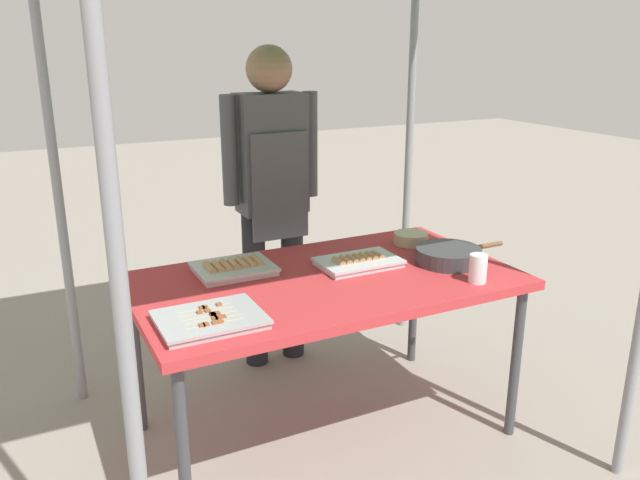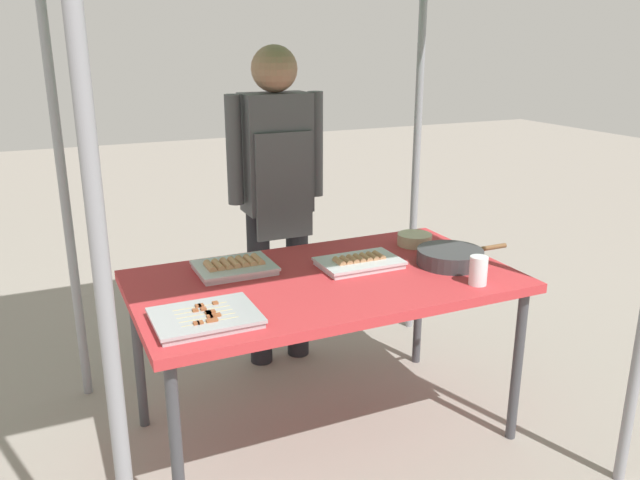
% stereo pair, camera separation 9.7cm
% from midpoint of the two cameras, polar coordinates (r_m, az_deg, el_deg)
% --- Properties ---
extents(ground_plane, '(18.00, 18.00, 0.00)m').
position_cam_midpoint_polar(ground_plane, '(3.06, -0.51, -16.58)').
color(ground_plane, gray).
extents(stall_table, '(1.60, 0.90, 0.75)m').
position_cam_midpoint_polar(stall_table, '(2.73, -0.55, -4.35)').
color(stall_table, '#C63338').
rests_on(stall_table, ground).
extents(tray_grilled_sausages, '(0.36, 0.23, 0.05)m').
position_cam_midpoint_polar(tray_grilled_sausages, '(2.83, 2.45, -1.96)').
color(tray_grilled_sausages, silver).
rests_on(tray_grilled_sausages, stall_table).
extents(tray_meat_skewers, '(0.37, 0.29, 0.04)m').
position_cam_midpoint_polar(tray_meat_skewers, '(2.31, -10.96, -6.96)').
color(tray_meat_skewers, '#ADADB2').
rests_on(tray_meat_skewers, stall_table).
extents(tray_pork_links, '(0.33, 0.26, 0.05)m').
position_cam_midpoint_polar(tray_pork_links, '(2.79, -8.66, -2.47)').
color(tray_pork_links, silver).
rests_on(tray_pork_links, stall_table).
extents(cooking_wok, '(0.45, 0.29, 0.07)m').
position_cam_midpoint_polar(cooking_wok, '(2.91, 10.43, -1.30)').
color(cooking_wok, '#38383A').
rests_on(cooking_wok, stall_table).
extents(condiment_bowl, '(0.17, 0.17, 0.06)m').
position_cam_midpoint_polar(condiment_bowl, '(3.16, 7.22, 0.15)').
color(condiment_bowl, '#BFB28C').
rests_on(condiment_bowl, stall_table).
extents(drink_cup_near_edge, '(0.07, 0.07, 0.12)m').
position_cam_midpoint_polar(drink_cup_near_edge, '(2.70, 12.87, -2.49)').
color(drink_cup_near_edge, white).
rests_on(drink_cup_near_edge, stall_table).
extents(vendor_woman, '(0.52, 0.24, 1.69)m').
position_cam_midpoint_polar(vendor_woman, '(3.32, -5.14, 5.14)').
color(vendor_woman, black).
rests_on(vendor_woman, ground).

